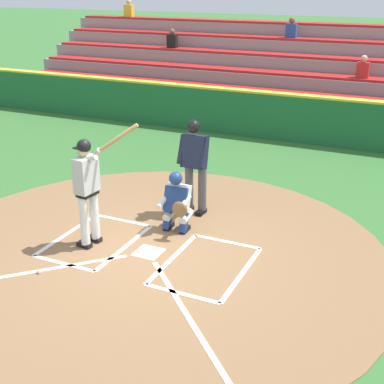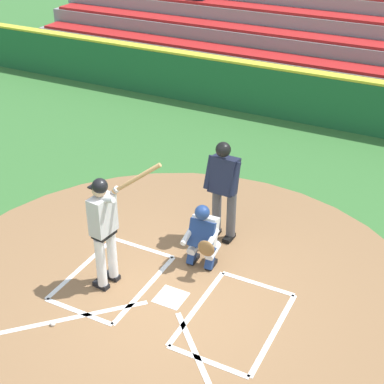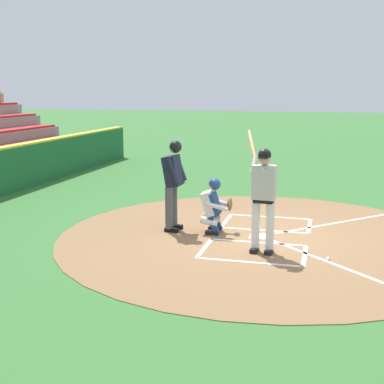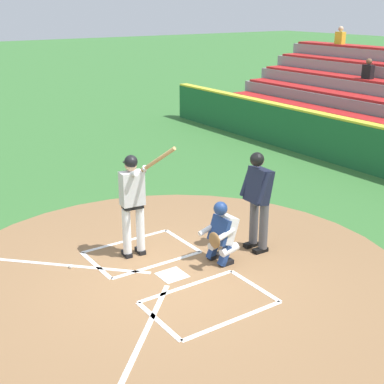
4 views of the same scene
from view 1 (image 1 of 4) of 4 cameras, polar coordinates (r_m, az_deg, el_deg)
The scene contains 9 objects.
ground_plane at distance 8.99m, azimuth -4.66°, elevation -6.48°, with size 120.00×120.00×0.00m, color #387033.
dirt_circle at distance 8.99m, azimuth -4.66°, elevation -6.44°, with size 8.00×8.00×0.01m, color olive.
home_plate_and_chalk at distance 8.33m, azimuth -7.64°, elevation -8.96°, with size 7.93×4.91×0.01m.
batter at distance 8.94m, azimuth -11.01°, elevation 0.75°, with size 0.98×0.64×2.13m.
catcher at distance 9.49m, azimuth -1.61°, elevation -0.89°, with size 0.60×0.60×1.13m.
plate_umpire at distance 10.04m, azimuth 0.29°, elevation 3.39°, with size 0.59×0.42×1.86m.
baseball at distance 8.69m, azimuth -15.92°, elevation -8.14°, with size 0.07×0.07×0.07m, color white.
backstop_wall at distance 15.33m, azimuth 9.16°, elevation 7.96°, with size 22.00×0.36×1.31m.
bleacher_stand at distance 18.90m, azimuth 12.54°, elevation 11.42°, with size 20.00×5.10×3.45m.
Camera 1 is at (-3.96, 6.86, 4.25)m, focal length 50.22 mm.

